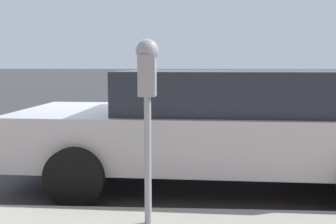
# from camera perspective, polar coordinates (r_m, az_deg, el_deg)

# --- Properties ---
(ground_plane) EXTENTS (220.00, 220.00, 0.00)m
(ground_plane) POSITION_cam_1_polar(r_m,az_deg,el_deg) (6.08, -6.28, -7.26)
(ground_plane) COLOR #333335
(parking_meter) EXTENTS (0.21, 0.19, 1.57)m
(parking_meter) POSITION_cam_1_polar(r_m,az_deg,el_deg) (3.26, -3.01, 4.03)
(parking_meter) COLOR gray
(parking_meter) RESTS_ON sidewalk
(car_silver) EXTENTS (2.17, 4.88, 1.41)m
(car_silver) POSITION_cam_1_polar(r_m,az_deg,el_deg) (4.86, 7.67, -1.80)
(car_silver) COLOR #B7BABF
(car_silver) RESTS_ON ground_plane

